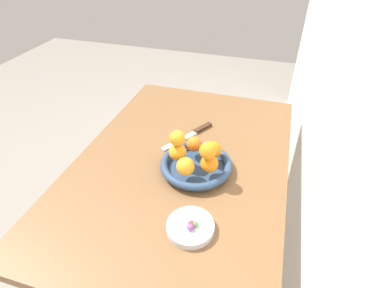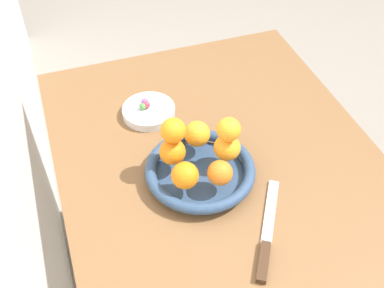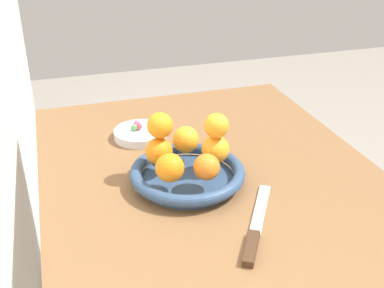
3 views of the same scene
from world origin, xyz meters
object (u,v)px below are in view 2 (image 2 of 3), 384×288
object	(u,v)px
orange_5	(227,130)
candy_ball_0	(146,105)
candy_dish	(149,111)
dining_table	(229,204)
orange_3	(220,173)
knife	(267,237)
orange_1	(172,152)
orange_2	(185,175)
candy_ball_3	(143,106)
candy_ball_2	(145,102)
candy_ball_1	(144,106)
orange_0	(197,134)
orange_4	(227,148)
orange_6	(173,130)
fruit_bowl	(200,171)

from	to	relation	value
orange_5	candy_ball_0	xyz separation A→B (m)	(0.25, 0.12, -0.10)
orange_5	candy_ball_0	distance (m)	0.29
candy_dish	dining_table	bearing A→B (deg)	-157.01
orange_3	knife	size ratio (longest dim) A/B	0.24
candy_dish	orange_1	world-z (taller)	orange_1
orange_2	candy_ball_3	distance (m)	0.30
orange_1	candy_ball_2	size ratio (longest dim) A/B	3.15
candy_ball_3	candy_ball_2	bearing A→B (deg)	-30.91
orange_2	candy_ball_2	distance (m)	0.31
candy_ball_3	dining_table	bearing A→B (deg)	-154.66
candy_ball_0	candy_dish	bearing A→B (deg)	-127.97
dining_table	knife	world-z (taller)	knife
dining_table	candy_ball_3	size ratio (longest dim) A/B	64.21
candy_ball_0	candy_ball_1	xyz separation A→B (m)	(-0.00, 0.01, -0.00)
orange_1	orange_2	world-z (taller)	same
orange_1	orange_3	size ratio (longest dim) A/B	1.08
orange_2	knife	xyz separation A→B (m)	(-0.16, -0.12, -0.06)
candy_ball_0	candy_ball_3	size ratio (longest dim) A/B	1.11
candy_dish	candy_ball_0	size ratio (longest dim) A/B	7.27
candy_ball_1	orange_0	bearing A→B (deg)	-155.95
candy_dish	candy_ball_0	bearing A→B (deg)	52.03
orange_2	orange_4	xyz separation A→B (m)	(0.05, -0.11, 0.00)
candy_dish	candy_ball_3	size ratio (longest dim) A/B	8.04
orange_0	orange_5	size ratio (longest dim) A/B	1.13
orange_4	orange_1	bearing A→B (deg)	76.70
orange_2	candy_ball_3	size ratio (longest dim) A/B	3.50
candy_ball_0	knife	world-z (taller)	candy_ball_0
orange_2	candy_ball_1	xyz separation A→B (m)	(0.29, 0.02, -0.04)
candy_dish	candy_ball_1	world-z (taller)	candy_ball_1
orange_0	orange_4	world-z (taller)	same
orange_4	orange_5	size ratio (longest dim) A/B	1.13
candy_ball_1	candy_ball_0	bearing A→B (deg)	-87.61
orange_1	knife	xyz separation A→B (m)	(-0.23, -0.13, -0.06)
candy_ball_0	candy_ball_1	bearing A→B (deg)	92.39
orange_0	orange_1	world-z (taller)	same
orange_4	orange_3	bearing A→B (deg)	147.10
candy_ball_0	candy_ball_3	bearing A→B (deg)	103.35
orange_1	orange_2	size ratio (longest dim) A/B	1.00
orange_1	knife	distance (m)	0.28
dining_table	knife	size ratio (longest dim) A/B	4.72
orange_4	knife	xyz separation A→B (m)	(-0.21, -0.01, -0.07)
orange_1	candy_ball_3	distance (m)	0.22
orange_1	dining_table	bearing A→B (deg)	-118.25
orange_2	orange_3	bearing A→B (deg)	-101.87
orange_5	orange_6	size ratio (longest dim) A/B	0.96
candy_dish	orange_5	distance (m)	0.30
candy_ball_1	candy_ball_3	size ratio (longest dim) A/B	0.88
orange_6	candy_ball_1	size ratio (longest dim) A/B	3.73
fruit_bowl	orange_2	bearing A→B (deg)	130.50
orange_2	orange_4	world-z (taller)	orange_4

